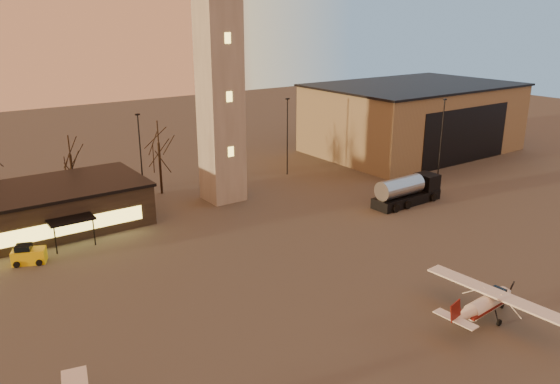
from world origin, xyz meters
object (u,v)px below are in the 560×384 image
hangar (413,117)px  cessna_front (488,305)px  terminal (11,214)px  fuel_truck (407,193)px  service_cart (28,256)px  control_tower (219,54)px

hangar → cessna_front: (-33.75, -37.40, -4.21)m
terminal → cessna_front: bearing=-55.6°
terminal → fuel_truck: 40.95m
service_cart → cessna_front: bearing=-26.3°
terminal → service_cart: bearing=-91.1°
hangar → service_cart: bearing=-170.8°
hangar → fuel_truck: bearing=-139.1°
cessna_front → fuel_truck: (13.71, 20.06, 0.34)m
control_tower → terminal: 26.24m
hangar → terminal: bearing=-178.0°
fuel_truck → hangar: bearing=39.9°
cessna_front → control_tower: bearing=90.1°
terminal → service_cart: 7.53m
control_tower → fuel_truck: control_tower is taller
control_tower → cessna_front: size_ratio=3.25×
fuel_truck → cessna_front: bearing=-125.3°
cessna_front → service_cart: cessna_front is taller
terminal → fuel_truck: size_ratio=2.87×
control_tower → service_cart: 27.66m
control_tower → fuel_truck: (15.96, -13.36, -15.04)m
control_tower → terminal: bearing=174.9°
fuel_truck → control_tower: bearing=139.1°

